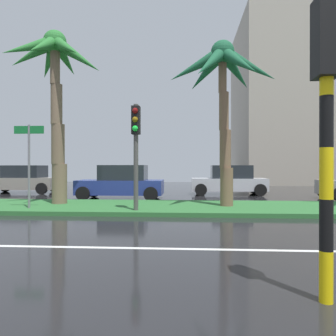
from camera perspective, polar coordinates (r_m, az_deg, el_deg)
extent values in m
cube|color=black|center=(14.69, -19.22, -6.39)|extent=(90.00, 42.00, 0.10)
cube|color=#2D6B33|center=(13.77, -20.86, -6.31)|extent=(85.50, 4.00, 0.15)
cylinder|color=#765F49|center=(13.86, -18.57, -2.63)|extent=(0.59, 0.59, 1.60)
cylinder|color=#765F49|center=(13.84, -18.81, 4.00)|extent=(0.52, 0.52, 1.60)
cylinder|color=#765F49|center=(14.01, -19.04, 10.56)|extent=(0.45, 0.45, 1.60)
cylinder|color=#765F49|center=(14.35, -19.28, 16.89)|extent=(0.38, 0.38, 1.60)
sphere|color=#2A7530|center=(14.64, -19.29, 20.27)|extent=(0.90, 0.90, 0.90)
cone|color=#2A7530|center=(14.09, -15.95, 18.57)|extent=(2.09, 0.71, 1.63)
cone|color=#2A7530|center=(14.80, -15.54, 18.32)|extent=(2.00, 1.82, 1.35)
cone|color=#2A7530|center=(15.35, -17.64, 17.76)|extent=(0.65, 2.18, 1.30)
cone|color=#2A7530|center=(15.31, -20.18, 17.31)|extent=(1.72, 2.01, 1.52)
cone|color=#2A7530|center=(14.96, -22.66, 18.07)|extent=(2.19, 0.78, 1.37)
cone|color=#2A7530|center=(14.27, -23.21, 18.99)|extent=(2.02, 1.79, 1.36)
cone|color=#2A7530|center=(13.69, -21.08, 19.47)|extent=(0.67, 2.14, 1.50)
cone|color=#2A7530|center=(13.67, -17.66, 19.67)|extent=(1.92, 1.89, 1.44)
cylinder|color=brown|center=(12.55, 10.29, -3.28)|extent=(0.49, 0.49, 1.45)
cylinder|color=brown|center=(12.57, 10.05, 3.33)|extent=(0.43, 0.43, 1.45)
cylinder|color=brown|center=(12.75, 9.82, 9.84)|extent=(0.37, 0.37, 1.45)
cylinder|color=brown|center=(13.09, 9.59, 16.08)|extent=(0.31, 0.31, 1.45)
sphere|color=#1A5736|center=(13.34, 9.59, 19.49)|extent=(0.90, 0.90, 0.90)
cone|color=#1A5736|center=(13.29, 14.07, 17.08)|extent=(2.27, 0.60, 1.59)
cone|color=#1A5736|center=(14.03, 11.83, 16.35)|extent=(1.82, 2.16, 1.51)
cone|color=#1A5736|center=(13.93, 6.72, 16.43)|extent=(1.78, 2.18, 1.53)
cone|color=#1A5736|center=(13.16, 4.97, 17.40)|extent=(2.30, 0.66, 1.53)
cone|color=#1A5736|center=(12.34, 7.59, 17.98)|extent=(1.63, 2.16, 1.74)
cone|color=#1A5736|center=(12.42, 12.24, 17.92)|extent=(1.57, 2.20, 1.72)
cylinder|color=#4C4C47|center=(11.15, -5.67, 1.91)|extent=(0.16, 0.16, 3.63)
cube|color=black|center=(11.26, -5.67, 8.37)|extent=(0.28, 0.32, 0.96)
sphere|color=maroon|center=(11.14, -5.82, 10.02)|extent=(0.20, 0.20, 0.20)
sphere|color=#7F600F|center=(11.09, -5.82, 8.49)|extent=(0.20, 0.20, 0.20)
sphere|color=#1EEA3F|center=(11.05, -5.82, 6.95)|extent=(0.20, 0.20, 0.20)
cylinder|color=slate|center=(12.67, -23.29, 0.25)|extent=(0.08, 0.08, 3.00)
cube|color=#146B2D|center=(12.74, -23.30, 6.20)|extent=(1.10, 0.03, 0.28)
cylinder|color=yellow|center=(4.55, 26.09, -16.81)|extent=(0.16, 0.16, 0.62)
cylinder|color=black|center=(4.40, 26.10, -9.01)|extent=(0.16, 0.16, 0.62)
cylinder|color=yellow|center=(4.35, 26.12, -0.86)|extent=(0.16, 0.16, 0.62)
cylinder|color=black|center=(4.38, 26.13, 7.34)|extent=(0.16, 0.16, 0.62)
cylinder|color=yellow|center=(4.50, 26.15, 15.26)|extent=(0.16, 0.16, 0.62)
cylinder|color=black|center=(4.70, 26.17, 22.63)|extent=(0.16, 0.16, 0.62)
cube|color=black|center=(4.62, 26.16, 19.90)|extent=(0.28, 0.32, 0.96)
sphere|color=red|center=(4.87, 25.34, 22.60)|extent=(0.20, 0.20, 0.20)
sphere|color=#7F600F|center=(4.77, 25.33, 19.26)|extent=(0.20, 0.20, 0.20)
sphere|color=#0F591E|center=(4.68, 25.33, 15.79)|extent=(0.20, 0.20, 0.20)
cube|color=gray|center=(22.17, -24.25, -2.47)|extent=(4.30, 1.76, 0.72)
cube|color=#1E2328|center=(22.08, -23.91, -0.56)|extent=(2.30, 1.58, 0.76)
cylinder|color=black|center=(23.78, -26.75, -2.92)|extent=(0.68, 0.22, 0.68)
cylinder|color=black|center=(20.65, -21.37, -3.39)|extent=(0.68, 0.22, 0.68)
cylinder|color=black|center=(22.29, -19.40, -3.12)|extent=(0.68, 0.22, 0.68)
cube|color=navy|center=(16.63, -8.36, -3.36)|extent=(4.30, 1.76, 0.72)
cube|color=#1E2328|center=(16.57, -7.85, -0.81)|extent=(2.30, 1.58, 0.76)
cylinder|color=black|center=(16.21, -14.76, -4.38)|extent=(0.68, 0.22, 0.68)
cylinder|color=black|center=(17.92, -12.93, -3.93)|extent=(0.68, 0.22, 0.68)
cylinder|color=black|center=(15.49, -3.06, -4.58)|extent=(0.68, 0.22, 0.68)
cylinder|color=black|center=(17.27, -2.36, -4.08)|extent=(0.68, 0.22, 0.68)
cube|color=silver|center=(19.35, 10.61, -2.85)|extent=(4.30, 1.76, 0.72)
cube|color=#1E2328|center=(19.35, 11.06, -0.66)|extent=(2.30, 1.58, 0.76)
cylinder|color=black|center=(18.34, 5.82, -3.83)|extent=(0.68, 0.22, 0.68)
cylinder|color=black|center=(20.14, 5.63, -3.47)|extent=(0.68, 0.22, 0.68)
cylinder|color=black|center=(18.76, 15.97, -3.75)|extent=(0.68, 0.22, 0.68)
cylinder|color=black|center=(20.52, 14.90, -3.41)|extent=(0.68, 0.22, 0.68)
cylinder|color=black|center=(18.95, 25.77, -3.72)|extent=(0.68, 0.22, 0.68)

